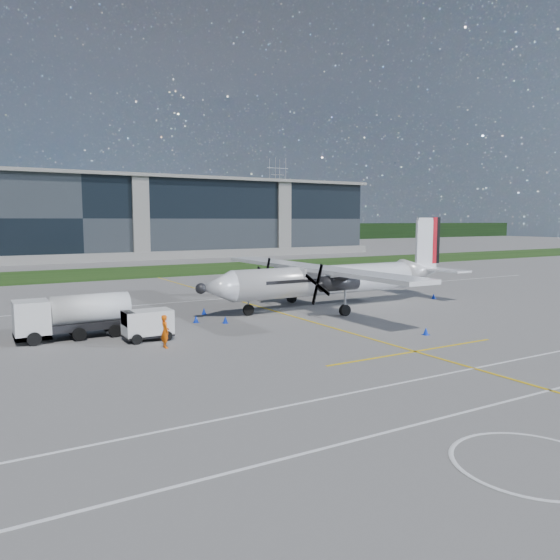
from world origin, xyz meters
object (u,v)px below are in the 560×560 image
safety_cone_fwd (196,319)px  safety_cone_stbdwing (247,289)px  baggage_tug (148,325)px  ground_crew_person (165,329)px  fuel_tanker_truck (65,317)px  turboprop_aircraft (334,262)px  safety_cone_nose_stbd (204,311)px  safety_cone_tail (434,296)px  safety_cone_portwing (426,331)px  safety_cone_nose_port (225,320)px  pylon_east (278,199)px

safety_cone_fwd → safety_cone_stbdwing: (10.77, 13.10, 0.00)m
baggage_tug → ground_crew_person: bearing=-84.5°
fuel_tanker_truck → baggage_tug: (4.25, -2.84, -0.42)m
turboprop_aircraft → baggage_tug: size_ratio=8.21×
fuel_tanker_truck → safety_cone_nose_stbd: size_ratio=14.25×
ground_crew_person → safety_cone_tail: ground_crew_person is taller
fuel_tanker_truck → safety_cone_stbdwing: fuel_tanker_truck is taller
safety_cone_fwd → baggage_tug: bearing=-140.3°
baggage_tug → safety_cone_portwing: bearing=-25.6°
safety_cone_nose_stbd → baggage_tug: bearing=-133.8°
safety_cone_nose_stbd → safety_cone_nose_port: 4.14m
turboprop_aircraft → safety_cone_stbdwing: 13.05m
safety_cone_portwing → safety_cone_stbdwing: 24.41m
ground_crew_person → safety_cone_portwing: ground_crew_person is taller
pylon_east → safety_cone_tail: 157.17m
fuel_tanker_truck → safety_cone_nose_stbd: 11.40m
safety_cone_nose_port → safety_cone_fwd: bearing=142.8°
pylon_east → safety_cone_portwing: bearing=-117.1°
baggage_tug → safety_cone_portwing: (15.59, -7.46, -0.66)m
safety_cone_nose_stbd → safety_cone_tail: size_ratio=1.00×
baggage_tug → pylon_east: bearing=57.2°
baggage_tug → safety_cone_tail: bearing=7.6°
ground_crew_person → safety_cone_fwd: size_ratio=4.34×
pylon_east → turboprop_aircraft: 161.02m
safety_cone_fwd → turboprop_aircraft: bearing=3.0°
safety_cone_portwing → safety_cone_nose_port: (-9.28, 10.03, 0.00)m
safety_cone_stbdwing → safety_cone_tail: same height
ground_crew_person → safety_cone_fwd: (4.38, 6.36, -0.84)m
pylon_east → safety_cone_fwd: bearing=-122.2°
safety_cone_portwing → safety_cone_fwd: size_ratio=1.00×
safety_cone_portwing → safety_cone_nose_stbd: size_ratio=1.00×
baggage_tug → safety_cone_stbdwing: (15.40, 16.95, -0.66)m
pylon_east → ground_crew_person: pylon_east is taller
safety_cone_nose_port → safety_cone_tail: size_ratio=1.00×
safety_cone_nose_stbd → safety_cone_stbdwing: same height
pylon_east → safety_cone_nose_stbd: pylon_east is taller
safety_cone_portwing → safety_cone_tail: bearing=42.2°
baggage_tug → safety_cone_stbdwing: baggage_tug is taller
turboprop_aircraft → ground_crew_person: (-16.91, -7.01, -2.66)m
fuel_tanker_truck → safety_cone_tail: fuel_tanker_truck is taller
safety_cone_nose_stbd → safety_cone_stbdwing: bearing=48.8°
fuel_tanker_truck → safety_cone_stbdwing: size_ratio=14.25×
safety_cone_fwd → safety_cone_tail: size_ratio=1.00×
safety_cone_stbdwing → safety_cone_nose_port: size_ratio=1.00×
fuel_tanker_truck → safety_cone_nose_port: bearing=-1.5°
safety_cone_fwd → pylon_east: bearing=57.8°
turboprop_aircraft → safety_cone_portwing: bearing=-97.4°
fuel_tanker_truck → safety_cone_portwing: (19.84, -10.30, -1.09)m
baggage_tug → safety_cone_portwing: size_ratio=6.08×
turboprop_aircraft → baggage_tug: 17.95m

